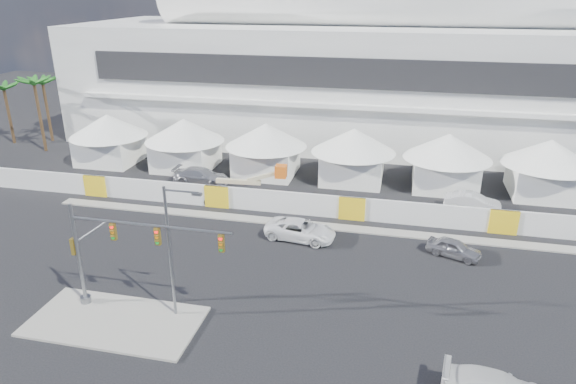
% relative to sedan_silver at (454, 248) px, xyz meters
% --- Properties ---
extents(ground, '(160.00, 160.00, 0.00)m').
position_rel_sedan_silver_xyz_m(ground, '(-13.93, -9.70, -0.66)').
color(ground, black).
rests_on(ground, ground).
extents(median_island, '(10.00, 5.00, 0.15)m').
position_rel_sedan_silver_xyz_m(median_island, '(-19.93, -12.70, -0.59)').
color(median_island, gray).
rests_on(median_island, ground).
extents(far_curb, '(80.00, 1.20, 0.12)m').
position_rel_sedan_silver_xyz_m(far_curb, '(6.07, 2.80, -0.60)').
color(far_curb, gray).
rests_on(far_curb, ground).
extents(stadium, '(80.00, 24.80, 21.98)m').
position_rel_sedan_silver_xyz_m(stadium, '(-5.23, 31.80, 8.79)').
color(stadium, silver).
rests_on(stadium, ground).
extents(tent_row, '(53.40, 8.40, 5.40)m').
position_rel_sedan_silver_xyz_m(tent_row, '(-13.43, 14.30, 2.49)').
color(tent_row, white).
rests_on(tent_row, ground).
extents(hoarding_fence, '(70.00, 0.25, 2.00)m').
position_rel_sedan_silver_xyz_m(hoarding_fence, '(-7.93, 4.80, 0.34)').
color(hoarding_fence, silver).
rests_on(hoarding_fence, ground).
extents(palm_cluster, '(10.60, 10.60, 8.55)m').
position_rel_sedan_silver_xyz_m(palm_cluster, '(-47.40, 19.80, 6.22)').
color(palm_cluster, '#47331E').
rests_on(palm_cluster, ground).
extents(sedan_silver, '(2.83, 4.18, 1.32)m').
position_rel_sedan_silver_xyz_m(sedan_silver, '(0.00, 0.00, 0.00)').
color(sedan_silver, '#9F9FA3').
rests_on(sedan_silver, ground).
extents(pickup_curb, '(3.21, 5.77, 1.53)m').
position_rel_sedan_silver_xyz_m(pickup_curb, '(-11.46, 0.28, 0.10)').
color(pickup_curb, white).
rests_on(pickup_curb, ground).
extents(lot_car_a, '(2.36, 4.97, 1.57)m').
position_rel_sedan_silver_xyz_m(lot_car_a, '(2.18, 8.92, 0.12)').
color(lot_car_a, silver).
rests_on(lot_car_a, ground).
extents(lot_car_c, '(2.36, 5.61, 1.62)m').
position_rel_sedan_silver_xyz_m(lot_car_c, '(-23.48, 9.90, 0.15)').
color(lot_car_c, '#B9B9BE').
rests_on(lot_car_c, ground).
extents(traffic_mast, '(10.09, 0.64, 6.61)m').
position_rel_sedan_silver_xyz_m(traffic_mast, '(-20.37, -11.38, 3.25)').
color(traffic_mast, slate).
rests_on(traffic_mast, median_island).
extents(streetlight_median, '(2.25, 0.23, 8.15)m').
position_rel_sedan_silver_xyz_m(streetlight_median, '(-16.51, -11.28, 4.17)').
color(streetlight_median, slate).
rests_on(streetlight_median, median_island).
extents(boom_lift, '(7.66, 1.97, 3.87)m').
position_rel_sedan_silver_xyz_m(boom_lift, '(-18.82, 5.80, 0.38)').
color(boom_lift, orange).
rests_on(boom_lift, ground).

